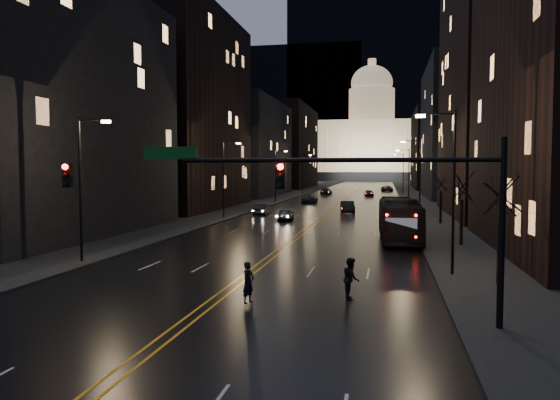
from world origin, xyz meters
The scene contains 37 objects.
ground centered at (0.00, 0.00, 0.00)m, with size 900.00×900.00×0.00m, color black.
road centered at (0.00, 130.00, 0.01)m, with size 20.00×320.00×0.02m, color black.
sidewalk_left centered at (-14.00, 130.00, 0.08)m, with size 8.00×320.00×0.16m, color black.
sidewalk_right centered at (14.00, 130.00, 0.08)m, with size 8.00×320.00×0.16m, color black.
center_line centered at (0.00, 130.00, 0.03)m, with size 0.62×320.00×0.01m, color orange.
building_left_near centered at (-21.00, 22.00, 11.00)m, with size 12.00×28.00×22.00m, color black.
building_left_mid centered at (-21.00, 54.00, 14.00)m, with size 12.00×30.00×28.00m, color black.
building_left_far centered at (-21.00, 92.00, 10.00)m, with size 12.00×34.00×20.00m, color black.
building_left_dist centered at (-21.00, 140.00, 12.00)m, with size 12.00×40.00×24.00m, color black.
building_right_tall centered at (21.00, 50.00, 19.00)m, with size 12.00×30.00×38.00m, color black.
building_right_mid centered at (21.00, 92.00, 13.00)m, with size 12.00×34.00×26.00m, color black.
building_right_dist centered at (21.00, 140.00, 11.00)m, with size 12.00×40.00×22.00m, color black.
mountain_ridge centered at (40.00, 380.00, 65.00)m, with size 520.00×60.00×130.00m, color black.
capitol centered at (0.00, 250.00, 17.15)m, with size 90.00×50.00×58.50m.
traffic_signal centered at (5.91, 0.00, 5.10)m, with size 17.29×0.45×7.00m.
streetlamp_right_near centered at (10.81, 10.00, 5.08)m, with size 2.13×0.25×9.00m.
streetlamp_left_near centered at (-10.81, 10.00, 5.08)m, with size 2.13×0.25×9.00m.
streetlamp_right_mid centered at (10.81, 40.00, 5.08)m, with size 2.13×0.25×9.00m.
streetlamp_left_mid centered at (-10.81, 40.00, 5.08)m, with size 2.13×0.25×9.00m.
streetlamp_right_far centered at (10.81, 70.00, 5.08)m, with size 2.13×0.25×9.00m.
streetlamp_left_far centered at (-10.81, 70.00, 5.08)m, with size 2.13×0.25×9.00m.
streetlamp_right_dist centered at (10.81, 100.00, 5.08)m, with size 2.13×0.25×9.00m.
streetlamp_left_dist centered at (-10.81, 100.00, 5.08)m, with size 2.13×0.25×9.00m.
tree_right_near centered at (13.00, 8.00, 4.53)m, with size 2.40×2.40×6.65m.
tree_right_mid centered at (13.00, 22.00, 4.53)m, with size 2.40×2.40×6.65m.
tree_right_far centered at (13.00, 38.00, 4.53)m, with size 2.40×2.40×6.65m.
bus centered at (8.50, 24.44, 1.73)m, with size 2.90×12.39×3.45m, color black.
oncoming_car_a centered at (-3.52, 39.03, 0.71)m, with size 1.67×4.16×1.42m, color black.
oncoming_car_b centered at (-7.75, 45.47, 0.72)m, with size 1.53×4.40×1.45m, color black.
oncoming_car_c centered at (-5.11, 69.92, 0.70)m, with size 2.33×5.05×1.40m, color black.
oncoming_car_d centered at (-5.60, 99.82, 0.75)m, with size 2.09×5.15×1.49m, color black.
receding_car_a centered at (2.50, 50.89, 0.78)m, with size 1.66×4.76×1.57m, color black.
receding_car_b centered at (8.50, 56.67, 0.65)m, with size 1.54×3.83×1.30m, color black.
receding_car_c centered at (3.95, 93.23, 0.64)m, with size 1.79×4.40×1.28m, color black.
receding_car_d centered at (7.66, 118.22, 0.75)m, with size 2.49×5.41×1.50m, color black.
pedestrian_a centered at (1.59, 2.35, 0.91)m, with size 0.67×0.44×1.82m, color black.
pedestrian_b centered at (5.94, 3.97, 0.94)m, with size 0.92×0.50×1.89m, color black.
Camera 1 is at (7.44, -20.45, 5.91)m, focal length 35.00 mm.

